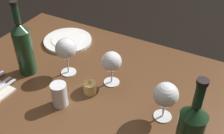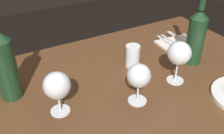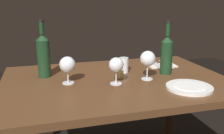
{
  "view_description": "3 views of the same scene",
  "coord_description": "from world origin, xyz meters",
  "px_view_note": "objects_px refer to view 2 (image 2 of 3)",
  "views": [
    {
      "loc": [
        -0.45,
        0.71,
        1.5
      ],
      "look_at": [
        -0.06,
        -0.03,
        0.87
      ],
      "focal_mm": 45.16,
      "sensor_mm": 36.0,
      "label": 1
    },
    {
      "loc": [
        -0.45,
        -0.65,
        1.33
      ],
      "look_at": [
        -0.06,
        0.04,
        0.83
      ],
      "focal_mm": 41.75,
      "sensor_mm": 36.0,
      "label": 2
    },
    {
      "loc": [
        -0.41,
        -1.35,
        1.2
      ],
      "look_at": [
        -0.03,
        -0.02,
        0.82
      ],
      "focal_mm": 40.64,
      "sensor_mm": 36.0,
      "label": 3
    }
  ],
  "objects_px": {
    "wine_glass_centre": "(179,54)",
    "votive_candle": "(134,78)",
    "wine_bottle_second": "(196,35)",
    "table_knife": "(181,40)",
    "wine_bottle": "(5,64)",
    "wine_glass_left": "(139,76)",
    "wine_glass_right": "(57,86)",
    "fork_outer": "(168,43)",
    "water_tumbler": "(133,57)",
    "folded_napkin": "(176,42)",
    "fork_inner": "(172,42)"
  },
  "relations": [
    {
      "from": "folded_napkin",
      "to": "wine_glass_left",
      "type": "bearing_deg",
      "value": -146.57
    },
    {
      "from": "wine_glass_right",
      "to": "wine_bottle_second",
      "type": "distance_m",
      "value": 0.61
    },
    {
      "from": "water_tumbler",
      "to": "fork_outer",
      "type": "relative_size",
      "value": 0.53
    },
    {
      "from": "wine_glass_left",
      "to": "fork_outer",
      "type": "relative_size",
      "value": 0.83
    },
    {
      "from": "fork_outer",
      "to": "wine_glass_right",
      "type": "bearing_deg",
      "value": -162.72
    },
    {
      "from": "table_knife",
      "to": "wine_bottle",
      "type": "bearing_deg",
      "value": -177.96
    },
    {
      "from": "wine_glass_left",
      "to": "wine_glass_centre",
      "type": "distance_m",
      "value": 0.2
    },
    {
      "from": "wine_glass_right",
      "to": "folded_napkin",
      "type": "relative_size",
      "value": 0.78
    },
    {
      "from": "folded_napkin",
      "to": "fork_outer",
      "type": "distance_m",
      "value": 0.05
    },
    {
      "from": "wine_bottle",
      "to": "votive_candle",
      "type": "distance_m",
      "value": 0.46
    },
    {
      "from": "wine_glass_left",
      "to": "wine_bottle_second",
      "type": "height_order",
      "value": "wine_bottle_second"
    },
    {
      "from": "wine_glass_right",
      "to": "table_knife",
      "type": "bearing_deg",
      "value": 15.4
    },
    {
      "from": "table_knife",
      "to": "wine_bottle_second",
      "type": "bearing_deg",
      "value": -118.07
    },
    {
      "from": "wine_glass_centre",
      "to": "votive_candle",
      "type": "bearing_deg",
      "value": 156.81
    },
    {
      "from": "wine_glass_right",
      "to": "wine_glass_centre",
      "type": "bearing_deg",
      "value": -6.59
    },
    {
      "from": "table_knife",
      "to": "wine_glass_centre",
      "type": "bearing_deg",
      "value": -135.41
    },
    {
      "from": "votive_candle",
      "to": "folded_napkin",
      "type": "height_order",
      "value": "votive_candle"
    },
    {
      "from": "wine_bottle_second",
      "to": "table_knife",
      "type": "xyz_separation_m",
      "value": [
        0.09,
        0.17,
        -0.12
      ]
    },
    {
      "from": "wine_glass_right",
      "to": "wine_bottle_second",
      "type": "relative_size",
      "value": 0.46
    },
    {
      "from": "fork_outer",
      "to": "fork_inner",
      "type": "bearing_deg",
      "value": 0.0
    },
    {
      "from": "wine_glass_left",
      "to": "folded_napkin",
      "type": "distance_m",
      "value": 0.51
    },
    {
      "from": "water_tumbler",
      "to": "fork_inner",
      "type": "relative_size",
      "value": 0.53
    },
    {
      "from": "folded_napkin",
      "to": "fork_inner",
      "type": "height_order",
      "value": "fork_inner"
    },
    {
      "from": "wine_bottle_second",
      "to": "votive_candle",
      "type": "distance_m",
      "value": 0.33
    },
    {
      "from": "wine_glass_centre",
      "to": "fork_inner",
      "type": "xyz_separation_m",
      "value": [
        0.19,
        0.24,
        -0.11
      ]
    },
    {
      "from": "votive_candle",
      "to": "fork_outer",
      "type": "xyz_separation_m",
      "value": [
        0.32,
        0.18,
        -0.01
      ]
    },
    {
      "from": "fork_inner",
      "to": "fork_outer",
      "type": "relative_size",
      "value": 1.0
    },
    {
      "from": "wine_bottle",
      "to": "water_tumbler",
      "type": "relative_size",
      "value": 3.57
    },
    {
      "from": "wine_bottle_second",
      "to": "table_knife",
      "type": "relative_size",
      "value": 1.55
    },
    {
      "from": "wine_glass_left",
      "to": "folded_napkin",
      "type": "xyz_separation_m",
      "value": [
        0.41,
        0.27,
        -0.1
      ]
    },
    {
      "from": "wine_glass_left",
      "to": "wine_bottle",
      "type": "distance_m",
      "value": 0.45
    },
    {
      "from": "table_knife",
      "to": "wine_glass_left",
      "type": "bearing_deg",
      "value": -148.38
    },
    {
      "from": "wine_glass_right",
      "to": "table_knife",
      "type": "height_order",
      "value": "wine_glass_right"
    },
    {
      "from": "wine_glass_centre",
      "to": "votive_candle",
      "type": "height_order",
      "value": "wine_glass_centre"
    },
    {
      "from": "fork_outer",
      "to": "wine_bottle_second",
      "type": "bearing_deg",
      "value": -93.2
    },
    {
      "from": "fork_outer",
      "to": "table_knife",
      "type": "relative_size",
      "value": 0.86
    },
    {
      "from": "votive_candle",
      "to": "fork_inner",
      "type": "distance_m",
      "value": 0.39
    },
    {
      "from": "wine_glass_right",
      "to": "fork_outer",
      "type": "relative_size",
      "value": 0.84
    },
    {
      "from": "folded_napkin",
      "to": "table_knife",
      "type": "xyz_separation_m",
      "value": [
        0.03,
        0.0,
        0.01
      ]
    },
    {
      "from": "wine_glass_left",
      "to": "votive_candle",
      "type": "bearing_deg",
      "value": 63.59
    },
    {
      "from": "wine_glass_left",
      "to": "wine_bottle",
      "type": "height_order",
      "value": "wine_bottle"
    },
    {
      "from": "wine_glass_right",
      "to": "water_tumbler",
      "type": "xyz_separation_m",
      "value": [
        0.36,
        0.12,
        -0.06
      ]
    },
    {
      "from": "wine_glass_centre",
      "to": "folded_napkin",
      "type": "bearing_deg",
      "value": 48.28
    },
    {
      "from": "wine_bottle_second",
      "to": "wine_glass_centre",
      "type": "bearing_deg",
      "value": -154.2
    },
    {
      "from": "wine_glass_left",
      "to": "fork_inner",
      "type": "bearing_deg",
      "value": 35.09
    },
    {
      "from": "wine_glass_centre",
      "to": "water_tumbler",
      "type": "distance_m",
      "value": 0.21
    },
    {
      "from": "wine_glass_centre",
      "to": "wine_bottle_second",
      "type": "height_order",
      "value": "wine_bottle_second"
    },
    {
      "from": "wine_glass_right",
      "to": "votive_candle",
      "type": "height_order",
      "value": "wine_glass_right"
    },
    {
      "from": "wine_glass_centre",
      "to": "wine_glass_right",
      "type": "bearing_deg",
      "value": 173.41
    },
    {
      "from": "wine_glass_left",
      "to": "votive_candle",
      "type": "height_order",
      "value": "wine_glass_left"
    }
  ]
}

